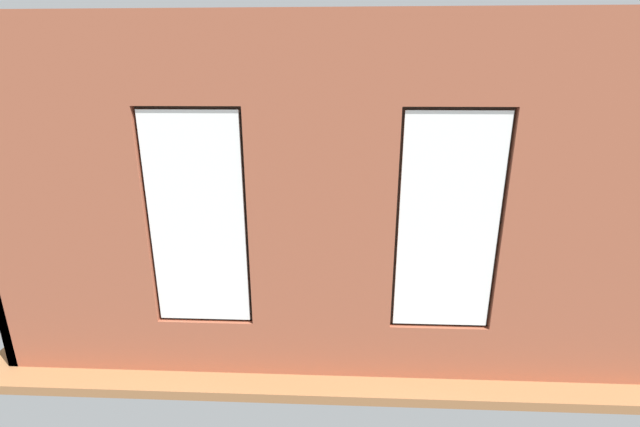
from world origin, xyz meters
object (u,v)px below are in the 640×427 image
at_px(potted_plant_by_left_couch, 451,224).
at_px(cup_ceramic, 282,228).
at_px(candle_jar, 313,228).
at_px(potted_plant_foreground_right, 201,184).
at_px(couch_left, 499,257).
at_px(tv_flatscreen, 148,209).
at_px(remote_black, 307,228).
at_px(media_console, 153,243).
at_px(couch_by_window, 271,309).
at_px(coffee_table, 307,232).
at_px(papasan_chair, 325,210).
at_px(remote_gray, 330,226).
at_px(potted_plant_corner_far_left, 577,283).
at_px(potted_plant_corner_near_left, 467,194).
at_px(remote_silver, 298,226).
at_px(potted_plant_between_couches, 397,300).
at_px(potted_plant_near_tv, 159,257).

bearing_deg(potted_plant_by_left_couch, cup_ceramic, 11.85).
height_order(candle_jar, potted_plant_foreground_right, potted_plant_foreground_right).
distance_m(couch_left, tv_flatscreen, 5.56).
distance_m(remote_black, media_console, 2.59).
relative_size(tv_flatscreen, potted_plant_foreground_right, 0.77).
height_order(couch_by_window, coffee_table, couch_by_window).
bearing_deg(couch_left, papasan_chair, -123.54).
height_order(couch_left, potted_plant_foreground_right, potted_plant_foreground_right).
distance_m(remote_gray, media_console, 2.99).
xyz_separation_m(couch_by_window, potted_plant_corner_far_left, (-3.35, 0.10, 0.46)).
distance_m(remote_black, potted_plant_by_left_couch, 2.60).
bearing_deg(candle_jar, potted_plant_by_left_couch, -165.72).
relative_size(remote_black, potted_plant_corner_near_left, 0.13).
relative_size(candle_jar, potted_plant_corner_near_left, 0.10).
bearing_deg(candle_jar, remote_gray, -135.91).
height_order(potted_plant_corner_far_left, potted_plant_by_left_couch, potted_plant_corner_far_left).
height_order(remote_silver, remote_gray, same).
relative_size(coffee_table, potted_plant_between_couches, 1.21).
bearing_deg(potted_plant_foreground_right, couch_by_window, 117.12).
xyz_separation_m(media_console, potted_plant_by_left_couch, (-5.11, -0.83, 0.13)).
bearing_deg(couch_by_window, potted_plant_corner_near_left, -130.03).
height_order(potted_plant_by_left_couch, potted_plant_between_couches, potted_plant_between_couches).
distance_m(couch_left, remote_gray, 2.75).
xyz_separation_m(candle_jar, media_console, (2.67, 0.21, -0.24)).
relative_size(cup_ceramic, potted_plant_between_couches, 0.08).
bearing_deg(potted_plant_corner_near_left, potted_plant_near_tv, 29.32).
height_order(coffee_table, potted_plant_by_left_couch, potted_plant_by_left_couch).
height_order(tv_flatscreen, papasan_chair, tv_flatscreen).
height_order(coffee_table, potted_plant_between_couches, potted_plant_between_couches).
relative_size(remote_black, remote_gray, 1.00).
height_order(potted_plant_foreground_right, potted_plant_by_left_couch, potted_plant_foreground_right).
bearing_deg(potted_plant_foreground_right, potted_plant_by_left_couch, 168.67).
bearing_deg(media_console, potted_plant_foreground_right, -99.49).
bearing_deg(potted_plant_corner_near_left, potted_plant_corner_far_left, 90.15).
distance_m(papasan_chair, potted_plant_by_left_couch, 2.36).
xyz_separation_m(remote_gray, potted_plant_foreground_right, (2.65, -1.32, 0.39)).
bearing_deg(potted_plant_foreground_right, coffee_table, 147.17).
bearing_deg(potted_plant_corner_near_left, remote_gray, 26.67).
bearing_deg(potted_plant_between_couches, remote_gray, -71.95).
distance_m(coffee_table, potted_plant_corner_near_left, 3.45).
bearing_deg(potted_plant_corner_near_left, papasan_chair, 8.13).
bearing_deg(potted_plant_near_tv, papasan_chair, -132.80).
distance_m(papasan_chair, potted_plant_near_tv, 3.36).
height_order(remote_gray, potted_plant_corner_far_left, potted_plant_corner_far_left).
xyz_separation_m(media_console, tv_flatscreen, (-0.00, -0.00, 0.59)).
bearing_deg(potted_plant_between_couches, papasan_chair, -74.88).
bearing_deg(remote_gray, cup_ceramic, -10.83).
bearing_deg(potted_plant_corner_near_left, coffee_table, 25.97).
relative_size(couch_by_window, couch_left, 1.14).
distance_m(coffee_table, potted_plant_by_left_couch, 2.59).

